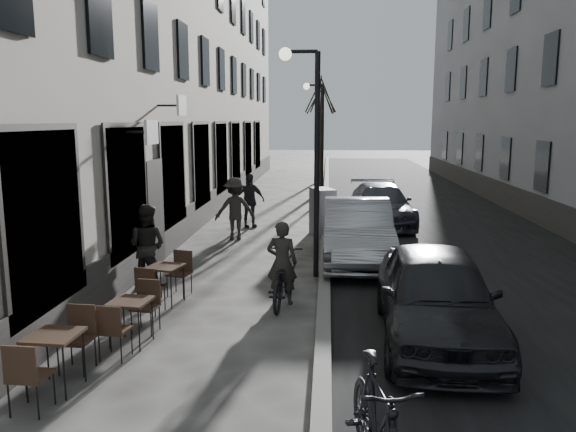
# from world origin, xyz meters

# --- Properties ---
(ground) EXTENTS (120.00, 120.00, 0.00)m
(ground) POSITION_xyz_m (0.00, 0.00, 0.00)
(ground) COLOR #3D3A37
(ground) RESTS_ON ground
(road) EXTENTS (7.30, 60.00, 0.00)m
(road) POSITION_xyz_m (3.85, 16.00, 0.00)
(road) COLOR black
(road) RESTS_ON ground
(kerb) EXTENTS (0.25, 60.00, 0.12)m
(kerb) POSITION_xyz_m (0.20, 16.00, 0.06)
(kerb) COLOR slate
(kerb) RESTS_ON ground
(building_left) EXTENTS (4.00, 35.00, 16.00)m
(building_left) POSITION_xyz_m (-6.00, 16.50, 8.00)
(building_left) COLOR #A49C89
(building_left) RESTS_ON ground
(building_right) EXTENTS (4.00, 35.00, 16.00)m
(building_right) POSITION_xyz_m (9.50, 16.50, 8.00)
(building_right) COLOR gray
(building_right) RESTS_ON ground
(streetlamp_near) EXTENTS (0.90, 0.28, 5.09)m
(streetlamp_near) POSITION_xyz_m (-0.17, 6.00, 3.16)
(streetlamp_near) COLOR black
(streetlamp_near) RESTS_ON ground
(streetlamp_far) EXTENTS (0.90, 0.28, 5.09)m
(streetlamp_far) POSITION_xyz_m (-0.17, 18.00, 3.16)
(streetlamp_far) COLOR black
(streetlamp_far) RESTS_ON ground
(tree_near) EXTENTS (2.40, 2.40, 5.70)m
(tree_near) POSITION_xyz_m (-0.10, 21.00, 4.66)
(tree_near) COLOR black
(tree_near) RESTS_ON ground
(tree_far) EXTENTS (2.40, 2.40, 5.70)m
(tree_far) POSITION_xyz_m (-0.10, 27.00, 4.66)
(tree_far) COLOR black
(tree_far) RESTS_ON ground
(bistro_set_a) EXTENTS (0.67, 1.59, 0.93)m
(bistro_set_a) POSITION_xyz_m (-3.33, 0.28, 0.48)
(bistro_set_a) COLOR #321F16
(bistro_set_a) RESTS_ON ground
(bistro_set_b) EXTENTS (0.66, 1.50, 0.87)m
(bistro_set_b) POSITION_xyz_m (-2.86, 1.85, 0.45)
(bistro_set_b) COLOR #321F16
(bistro_set_b) RESTS_ON ground
(bistro_set_c) EXTENTS (0.75, 1.57, 0.90)m
(bistro_set_c) POSITION_xyz_m (-2.89, 3.89, 0.46)
(bistro_set_c) COLOR #321F16
(bistro_set_c) RESTS_ON ground
(utility_cabinet) EXTENTS (0.86, 1.11, 1.47)m
(utility_cabinet) POSITION_xyz_m (0.10, 10.65, 0.73)
(utility_cabinet) COLOR slate
(utility_cabinet) RESTS_ON ground
(bicycle) EXTENTS (0.82, 1.96, 1.01)m
(bicycle) POSITION_xyz_m (-0.62, 4.04, 0.50)
(bicycle) COLOR black
(bicycle) RESTS_ON ground
(cyclist_rider) EXTENTS (0.63, 0.44, 1.65)m
(cyclist_rider) POSITION_xyz_m (-0.62, 4.04, 0.82)
(cyclist_rider) COLOR #282522
(cyclist_rider) RESTS_ON ground
(pedestrian_near) EXTENTS (0.99, 0.84, 1.79)m
(pedestrian_near) POSITION_xyz_m (-3.60, 5.00, 0.89)
(pedestrian_near) COLOR black
(pedestrian_near) RESTS_ON ground
(pedestrian_mid) EXTENTS (1.35, 1.01, 1.86)m
(pedestrian_mid) POSITION_xyz_m (-2.50, 9.88, 0.93)
(pedestrian_mid) COLOR #2A2725
(pedestrian_mid) RESTS_ON ground
(pedestrian_far) EXTENTS (1.14, 0.84, 1.80)m
(pedestrian_far) POSITION_xyz_m (-2.35, 11.85, 0.90)
(pedestrian_far) COLOR black
(pedestrian_far) RESTS_ON ground
(car_near) EXTENTS (2.00, 4.53, 1.52)m
(car_near) POSITION_xyz_m (2.01, 2.37, 0.76)
(car_near) COLOR black
(car_near) RESTS_ON ground
(car_mid) EXTENTS (1.67, 4.73, 1.56)m
(car_mid) POSITION_xyz_m (1.00, 7.45, 0.78)
(car_mid) COLOR #9DA0A6
(car_mid) RESTS_ON ground
(car_far) EXTENTS (2.18, 4.82, 1.37)m
(car_far) POSITION_xyz_m (2.06, 12.68, 0.69)
(car_far) COLOR #3E3F49
(car_far) RESTS_ON ground
(moped) EXTENTS (0.92, 2.10, 1.22)m
(moped) POSITION_xyz_m (0.76, -1.37, 0.61)
(moped) COLOR black
(moped) RESTS_ON ground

